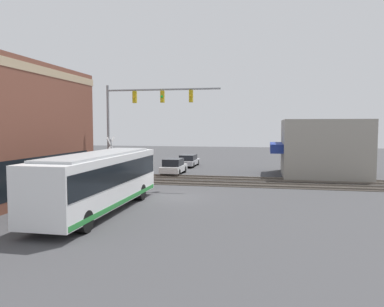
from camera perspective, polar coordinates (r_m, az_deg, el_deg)
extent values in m
plane|color=#424244|center=(24.71, -2.99, -6.64)|extent=(120.00, 120.00, 0.00)
cube|color=tan|center=(24.81, -22.73, 11.72)|extent=(14.42, 0.36, 0.50)
cube|color=black|center=(24.70, -22.12, -2.95)|extent=(11.94, 0.12, 2.20)
cube|color=gray|center=(37.09, 19.29, 0.83)|extent=(8.13, 7.34, 5.23)
cube|color=navy|center=(36.74, 12.76, 0.91)|extent=(5.69, 1.20, 0.80)
cube|color=white|center=(20.82, -13.88, -3.91)|extent=(11.38, 2.55, 2.65)
cube|color=black|center=(20.77, -13.90, -2.82)|extent=(11.15, 2.59, 1.11)
cube|color=#288438|center=(21.02, -13.82, -7.03)|extent=(11.15, 2.58, 0.24)
cube|color=#A5A8AA|center=(20.68, -13.94, -0.10)|extent=(9.67, 2.17, 0.12)
cylinder|color=black|center=(24.18, -10.29, -5.73)|extent=(1.00, 2.57, 1.00)
cylinder|color=black|center=(17.68, -19.24, -9.59)|extent=(1.00, 2.57, 1.00)
cylinder|color=gray|center=(30.35, -12.63, 2.73)|extent=(0.20, 0.20, 7.83)
cylinder|color=gray|center=(28.96, -4.54, 9.72)|extent=(0.16, 8.91, 0.16)
cube|color=gold|center=(29.59, -8.73, 8.49)|extent=(0.30, 0.27, 0.90)
sphere|color=yellow|center=(29.44, -8.84, 8.51)|extent=(0.20, 0.20, 0.20)
cube|color=gold|center=(28.91, -4.53, 8.63)|extent=(0.30, 0.27, 0.90)
sphere|color=green|center=(28.75, -4.62, 8.65)|extent=(0.20, 0.20, 0.20)
cube|color=gold|center=(28.39, -0.15, 8.73)|extent=(0.30, 0.27, 0.90)
sphere|color=yellow|center=(28.22, -0.22, 8.75)|extent=(0.20, 0.20, 0.20)
cylinder|color=gray|center=(30.33, -12.25, -1.27)|extent=(0.14, 0.14, 3.60)
cube|color=white|center=(30.24, -12.29, 1.18)|extent=(1.41, 0.06, 1.41)
cube|color=white|center=(30.24, -12.29, 1.18)|extent=(1.41, 0.06, 1.41)
cylinder|color=#38383A|center=(30.29, -12.26, -0.33)|extent=(0.08, 0.90, 0.08)
sphere|color=red|center=(30.06, -11.51, -0.35)|extent=(0.28, 0.28, 0.28)
sphere|color=red|center=(30.42, -13.08, -0.33)|extent=(0.28, 0.28, 0.28)
cube|color=#332D28|center=(30.47, -0.20, -4.53)|extent=(2.60, 60.00, 0.03)
cube|color=#6B6056|center=(29.77, -0.47, -4.63)|extent=(0.07, 60.00, 0.15)
cube|color=#6B6056|center=(31.16, 0.07, -4.23)|extent=(0.07, 60.00, 0.15)
cube|color=#332D28|center=(33.58, 0.89, -3.72)|extent=(2.60, 60.00, 0.03)
cube|color=#6B6056|center=(32.88, 0.67, -3.79)|extent=(0.07, 60.00, 0.15)
cube|color=#6B6056|center=(34.27, 1.11, -3.46)|extent=(0.07, 60.00, 0.15)
cube|color=silver|center=(36.36, -2.79, -2.28)|extent=(4.24, 1.80, 0.57)
cube|color=black|center=(36.09, -2.88, -1.33)|extent=(2.33, 1.62, 0.68)
cylinder|color=black|center=(37.65, -2.30, -2.40)|extent=(0.64, 1.82, 0.64)
cylinder|color=black|center=(35.12, -3.31, -2.88)|extent=(0.64, 1.82, 0.64)
cube|color=#B7B7BC|center=(43.20, -0.51, -1.30)|extent=(4.75, 1.80, 0.50)
cube|color=black|center=(42.92, -0.58, -0.59)|extent=(2.61, 1.62, 0.62)
cylinder|color=black|center=(44.65, -0.12, -1.35)|extent=(0.64, 1.82, 0.64)
cylinder|color=black|center=(41.78, -0.92, -1.74)|extent=(0.64, 1.82, 0.64)
cylinder|color=black|center=(29.61, -10.76, -4.10)|extent=(0.28, 0.28, 0.82)
cylinder|color=#4C4C51|center=(29.52, -10.78, -2.66)|extent=(0.34, 0.34, 0.68)
sphere|color=tan|center=(29.47, -10.79, -1.79)|extent=(0.22, 0.22, 0.22)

